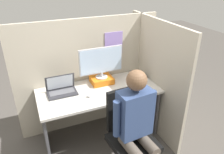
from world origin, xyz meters
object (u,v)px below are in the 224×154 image
at_px(person, 137,124).
at_px(office_chair, 130,132).
at_px(carrot_toy, 111,99).
at_px(monitor, 101,62).
at_px(laptop, 62,90).
at_px(paper_box, 102,80).
at_px(stapler, 143,76).

bearing_deg(person, office_chair, 85.53).
bearing_deg(person, carrot_toy, 95.28).
xyz_separation_m(monitor, laptop, (-0.55, -0.06, -0.26)).
height_order(paper_box, stapler, paper_box).
bearing_deg(paper_box, person, -90.07).
relative_size(laptop, office_chair, 0.36).
relative_size(carrot_toy, person, 0.09).
distance_m(carrot_toy, person, 0.54).
relative_size(laptop, carrot_toy, 2.95).
height_order(paper_box, person, person).
bearing_deg(laptop, office_chair, -53.60).
bearing_deg(monitor, person, -90.07).
relative_size(stapler, office_chair, 0.13).
bearing_deg(paper_box, carrot_toy, -96.38).
bearing_deg(stapler, monitor, 171.25).
height_order(laptop, carrot_toy, laptop).
bearing_deg(paper_box, office_chair, -89.21).
distance_m(stapler, carrot_toy, 0.74).
xyz_separation_m(paper_box, carrot_toy, (-0.05, -0.45, -0.02)).
bearing_deg(monitor, carrot_toy, -96.34).
relative_size(paper_box, monitor, 0.49).
distance_m(monitor, laptop, 0.62).
distance_m(carrot_toy, office_chair, 0.45).
xyz_separation_m(stapler, carrot_toy, (-0.64, -0.37, -0.01)).
height_order(monitor, stapler, monitor).
height_order(stapler, carrot_toy, stapler).
xyz_separation_m(laptop, stapler, (1.14, -0.03, -0.02)).
xyz_separation_m(paper_box, office_chair, (0.01, -0.83, -0.25)).
distance_m(monitor, person, 1.03).
distance_m(paper_box, person, 0.99).
xyz_separation_m(carrot_toy, office_chair, (0.06, -0.38, -0.23)).
bearing_deg(stapler, laptop, 178.67).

